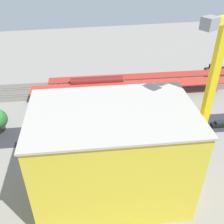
# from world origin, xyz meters

# --- Properties ---
(ground_plane) EXTENTS (204.62, 204.62, 0.00)m
(ground_plane) POSITION_xyz_m (0.00, 0.00, 0.00)
(ground_plane) COLOR gray
(ground_plane) RESTS_ON ground
(rail_bed) EXTENTS (128.44, 20.66, 0.01)m
(rail_bed) POSITION_xyz_m (0.00, -22.39, 0.00)
(rail_bed) COLOR #665E54
(rail_bed) RESTS_ON ground
(street_asphalt) EXTENTS (128.19, 16.50, 0.01)m
(street_asphalt) POSITION_xyz_m (0.00, 3.76, 0.00)
(street_asphalt) COLOR #2D2D33
(street_asphalt) RESTS_ON ground
(track_rails) EXTENTS (127.67, 14.25, 0.12)m
(track_rails) POSITION_xyz_m (0.00, -22.39, 0.18)
(track_rails) COLOR #9E9EA8
(track_rails) RESTS_ON ground
(platform_canopy_near) EXTENTS (67.42, 9.29, 4.24)m
(platform_canopy_near) POSITION_xyz_m (2.72, -15.68, 4.02)
(platform_canopy_near) COLOR #B73328
(platform_canopy_near) RESTS_ON ground
(platform_canopy_far) EXTENTS (67.08, 8.43, 4.09)m
(platform_canopy_far) POSITION_xyz_m (-2.98, -21.89, 3.84)
(platform_canopy_far) COLOR #A82D23
(platform_canopy_far) RESTS_ON ground
(locomotive) EXTENTS (14.68, 3.55, 5.09)m
(locomotive) POSITION_xyz_m (-37.33, -24.97, 1.81)
(locomotive) COLOR black
(locomotive) RESTS_ON ground
(freight_coach_far) EXTENTS (19.00, 4.01, 5.95)m
(freight_coach_far) POSITION_xyz_m (13.72, -19.81, 3.13)
(freight_coach_far) COLOR black
(freight_coach_far) RESTS_ON ground
(parked_car_0) EXTENTS (4.86, 1.99, 1.81)m
(parked_car_0) POSITION_xyz_m (-18.91, 6.69, 0.80)
(parked_car_0) COLOR black
(parked_car_0) RESTS_ON ground
(parked_car_1) EXTENTS (4.43, 1.80, 1.73)m
(parked_car_1) POSITION_xyz_m (-12.52, 7.39, 0.77)
(parked_car_1) COLOR black
(parked_car_1) RESTS_ON ground
(parked_car_2) EXTENTS (4.19, 1.86, 1.73)m
(parked_car_2) POSITION_xyz_m (-6.83, 7.06, 0.77)
(parked_car_2) COLOR black
(parked_car_2) RESTS_ON ground
(parked_car_3) EXTENTS (4.46, 2.22, 1.57)m
(parked_car_3) POSITION_xyz_m (0.28, 7.23, 0.70)
(parked_car_3) COLOR black
(parked_car_3) RESTS_ON ground
(construction_building) EXTENTS (30.63, 20.12, 20.48)m
(construction_building) POSITION_xyz_m (16.03, 24.32, 10.24)
(construction_building) COLOR yellow
(construction_building) RESTS_ON ground
(construction_roof_slab) EXTENTS (31.27, 20.76, 0.40)m
(construction_roof_slab) POSITION_xyz_m (16.03, 24.32, 20.68)
(construction_roof_slab) COLOR #B7B2A8
(construction_roof_slab) RESTS_ON construction_building
(tower_crane) EXTENTS (20.66, 11.05, 36.16)m
(tower_crane) POSITION_xyz_m (-4.52, 21.44, 20.70)
(tower_crane) COLOR gray
(tower_crane) RESTS_ON ground
(box_truck_0) EXTENTS (9.69, 2.63, 3.26)m
(box_truck_0) POSITION_xyz_m (25.28, 9.93, 1.61)
(box_truck_0) COLOR black
(box_truck_0) RESTS_ON ground
(traffic_light) EXTENTS (0.50, 0.36, 6.40)m
(traffic_light) POSITION_xyz_m (-0.67, -1.04, 4.26)
(traffic_light) COLOR #333333
(traffic_light) RESTS_ON ground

